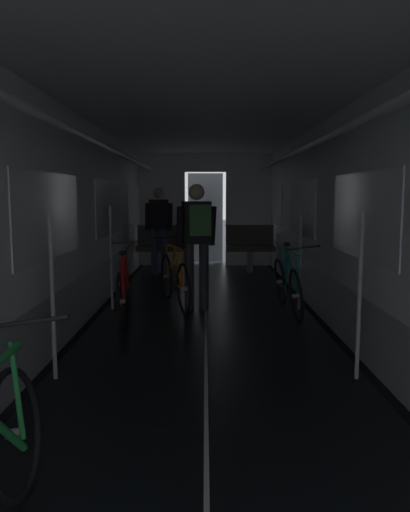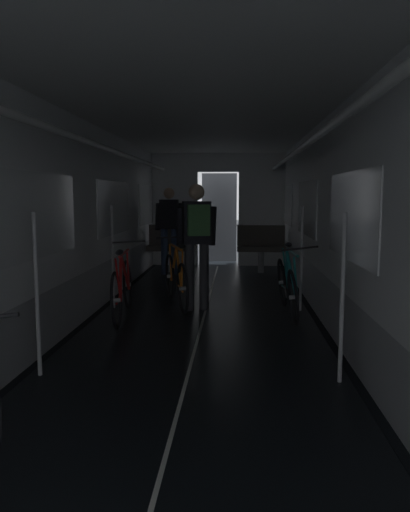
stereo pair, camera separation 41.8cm
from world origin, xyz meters
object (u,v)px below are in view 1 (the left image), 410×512
object	(u,v)px
bicycle_red	(123,289)
person_cyclist_aisle	(196,235)
bench_seat_far_left	(160,244)
bicycle_teal	(287,284)
bicycle_orange_in_aisle	(174,279)
person_standing_near_bench	(158,225)
bench_seat_far_right	(249,244)

from	to	relation	value
bicycle_red	person_cyclist_aisle	world-z (taller)	person_cyclist_aisle
bench_seat_far_left	bicycle_teal	distance (m)	4.11
bicycle_red	bicycle_orange_in_aisle	world-z (taller)	bicycle_red
person_standing_near_bench	bicycle_orange_in_aisle	bearing A→B (deg)	-80.47
bicycle_teal	bicycle_orange_in_aisle	distance (m)	1.56
bicycle_red	bicycle_teal	xyz separation A→B (m)	(2.09, 0.33, -0.00)
bench_seat_far_right	bicycle_orange_in_aisle	world-z (taller)	bench_seat_far_right
bicycle_red	person_cyclist_aisle	xyz separation A→B (m)	(0.90, 0.49, 0.63)
bicycle_orange_in_aisle	person_standing_near_bench	world-z (taller)	person_standing_near_bench
bicycle_teal	bicycle_orange_in_aisle	size ratio (longest dim) A/B	1.04
bench_seat_far_left	bench_seat_far_right	bearing A→B (deg)	0.00
bicycle_teal	person_cyclist_aisle	distance (m)	1.35
bench_seat_far_right	person_cyclist_aisle	world-z (taller)	person_cyclist_aisle
bench_seat_far_left	person_standing_near_bench	bearing A→B (deg)	-89.59
bicycle_red	bicycle_orange_in_aisle	distance (m)	0.96
person_cyclist_aisle	bicycle_red	bearing A→B (deg)	-151.51
bicycle_teal	bench_seat_far_right	bearing A→B (deg)	92.78
bicycle_teal	person_cyclist_aisle	bearing A→B (deg)	172.53
bicycle_teal	person_cyclist_aisle	size ratio (longest dim) A/B	1.00
bicycle_orange_in_aisle	bicycle_teal	bearing A→B (deg)	-15.83
bench_seat_far_right	bicycle_orange_in_aisle	size ratio (longest dim) A/B	0.60
bench_seat_far_right	person_cyclist_aisle	distance (m)	3.62
bench_seat_far_right	bicycle_teal	xyz separation A→B (m)	(0.17, -3.60, -0.19)
bench_seat_far_right	bicycle_red	world-z (taller)	bench_seat_far_right
bicycle_red	bicycle_teal	bearing A→B (deg)	9.06
bench_seat_far_left	bicycle_red	size ratio (longest dim) A/B	0.58
bench_seat_far_right	bicycle_teal	world-z (taller)	bench_seat_far_right
bench_seat_far_left	person_cyclist_aisle	bearing A→B (deg)	-77.13
person_cyclist_aisle	bicycle_teal	bearing A→B (deg)	-7.47
bench_seat_far_left	person_standing_near_bench	world-z (taller)	person_standing_near_bench
bicycle_red	person_standing_near_bench	size ratio (longest dim) A/B	1.00
person_standing_near_bench	bicycle_teal	bearing A→B (deg)	-58.57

